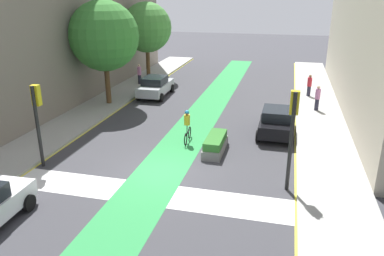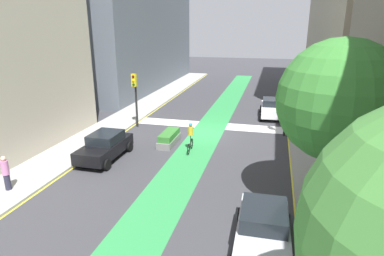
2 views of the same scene
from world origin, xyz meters
name	(u,v)px [view 2 (image 2 of 2)]	position (x,y,z in m)	size (l,w,h in m)	color
ground_plane	(206,133)	(0.00, 0.00, 0.00)	(120.00, 120.00, 0.00)	#38383D
bike_lane_paint	(207,133)	(-0.07, 0.00, 0.00)	(2.40, 60.00, 0.01)	#2D8C47
crosswalk_band	(211,125)	(0.00, -2.00, 0.00)	(12.00, 1.80, 0.01)	silver
sidewalk_left	(311,140)	(-7.50, 0.00, 0.07)	(3.00, 60.00, 0.15)	#9E9E99
curb_stripe_left	(289,139)	(-6.00, 0.00, 0.01)	(0.16, 60.00, 0.01)	yellow
sidewalk_right	(114,125)	(7.50, 0.00, 0.07)	(3.00, 60.00, 0.15)	#9E9E99
curb_stripe_right	(132,127)	(6.00, 0.00, 0.01)	(0.16, 60.00, 0.01)	yellow
buildings_right_row	(76,0)	(12.64, -4.41, 9.81)	(7.93, 56.26, 20.62)	slate
traffic_signal_near_right	(135,90)	(5.59, -0.13, 2.95)	(0.35, 0.52, 4.21)	black
traffic_signal_near_left	(287,99)	(-5.67, -0.63, 2.74)	(0.35, 0.52, 3.89)	black
car_silver_left_far	(263,229)	(-4.68, 12.54, 0.80)	(2.08, 4.23, 1.57)	#B2B7BF
car_white_left_near	(272,108)	(-4.68, -5.85, 0.80)	(2.16, 4.27, 1.57)	silver
car_black_right_far	(105,146)	(4.86, 6.29, 0.80)	(2.05, 4.21, 1.57)	black
cyclist_in_lane	(190,136)	(0.20, 3.83, 0.97)	(0.32, 1.73, 1.86)	black
pedestrian_sidewalk_right_a	(6,173)	(7.34, 11.24, 1.02)	(0.34, 0.34, 1.71)	#262638
street_tree_near	(339,101)	(-7.18, 9.45, 4.90)	(4.81, 4.81, 7.17)	brown
median_planter	(169,138)	(1.93, 2.94, 0.40)	(0.92, 2.66, 0.85)	slate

